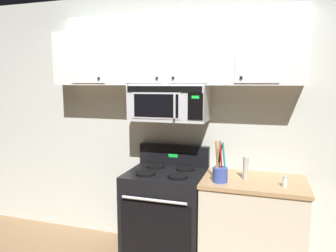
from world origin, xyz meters
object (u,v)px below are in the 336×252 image
object	(u,v)px
utensil_crock_blue	(220,172)
pepper_mill	(246,168)
stove_range	(166,214)
salt_shaker	(285,182)
over_range_microwave	(169,103)

from	to	relation	value
utensil_crock_blue	pepper_mill	distance (m)	0.26
stove_range	salt_shaker	world-z (taller)	stove_range
salt_shaker	pepper_mill	bearing A→B (deg)	159.11
stove_range	utensil_crock_blue	distance (m)	0.77
over_range_microwave	utensil_crock_blue	distance (m)	0.85
salt_shaker	stove_range	bearing A→B (deg)	173.03
utensil_crock_blue	pepper_mill	bearing A→B (deg)	35.30
over_range_microwave	pepper_mill	xyz separation A→B (m)	(0.76, -0.12, -0.57)
utensil_crock_blue	salt_shaker	size ratio (longest dim) A/B	3.96
stove_range	pepper_mill	size ratio (longest dim) A/B	5.37
utensil_crock_blue	pepper_mill	xyz separation A→B (m)	(0.21, 0.15, 0.02)
utensil_crock_blue	salt_shaker	bearing A→B (deg)	2.29
pepper_mill	salt_shaker	bearing A→B (deg)	-20.89
stove_range	pepper_mill	xyz separation A→B (m)	(0.76, -0.01, 0.54)
stove_range	salt_shaker	size ratio (longest dim) A/B	11.68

